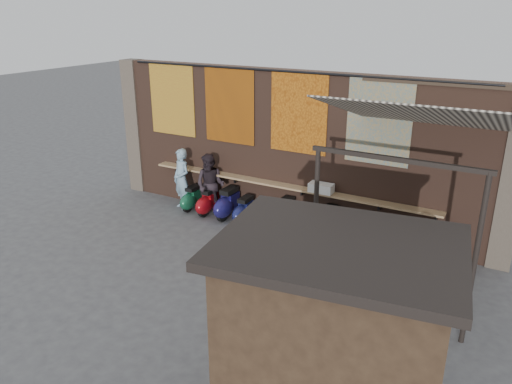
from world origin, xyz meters
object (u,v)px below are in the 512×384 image
scooter_stool_0 (192,198)px  scooter_stool_3 (244,210)px  shelf_box (321,188)px  shopper_tan (355,251)px  diner_right (210,185)px  market_stall (333,348)px  shopper_navy (391,271)px  scooter_stool_2 (228,203)px  scooter_stool_10 (401,241)px  scooter_stool_6 (304,222)px  diner_left (182,179)px  scooter_stool_1 (208,202)px  scooter_stool_7 (327,225)px  scooter_stool_5 (284,215)px  scooter_stool_8 (351,232)px  scooter_stool_4 (265,214)px  shopper_grey (432,269)px  scooter_stool_9 (374,235)px

scooter_stool_0 → scooter_stool_3: size_ratio=0.98×
shelf_box → shopper_tan: bearing=-51.4°
diner_right → market_stall: market_stall is taller
diner_right → shopper_navy: size_ratio=0.92×
diner_right → scooter_stool_3: bearing=-11.9°
shopper_tan → scooter_stool_2: bearing=120.3°
scooter_stool_10 → market_stall: bearing=-85.6°
scooter_stool_6 → shelf_box: bearing=51.9°
diner_left → scooter_stool_1: bearing=20.5°
shelf_box → diner_left: diner_left is taller
scooter_stool_7 → diner_right: 3.44m
scooter_stool_5 → scooter_stool_7: size_ratio=0.98×
scooter_stool_6 → market_stall: (2.83, -5.52, 1.00)m
scooter_stool_8 → scooter_stool_7: bearing=-178.2°
diner_left → scooter_stool_4: bearing=22.3°
shelf_box → shopper_grey: 3.70m
shelf_box → shopper_grey: shopper_grey is taller
shelf_box → shopper_tan: 2.53m
scooter_stool_0 → scooter_stool_9: size_ratio=0.81×
scooter_stool_6 → scooter_stool_9: 1.76m
scooter_stool_3 → shopper_navy: 5.15m
scooter_stool_2 → scooter_stool_9: 4.06m
diner_left → shopper_grey: (7.18, -1.68, -0.12)m
shopper_grey → scooter_stool_3: bearing=8.3°
scooter_stool_1 → scooter_stool_6: scooter_stool_6 is taller
scooter_stool_6 → diner_right: (-2.84, 0.05, 0.49)m
shelf_box → scooter_stool_10: shelf_box is taller
scooter_stool_6 → scooter_stool_1: bearing=179.5°
scooter_stool_4 → shopper_navy: shopper_navy is taller
scooter_stool_0 → diner_left: bearing=-174.9°
scooter_stool_1 → diner_left: size_ratio=0.44×
scooter_stool_0 → shopper_grey: size_ratio=0.47×
scooter_stool_3 → scooter_stool_7: (2.33, 0.05, 0.07)m
scooter_stool_9 → shopper_grey: (1.61, -1.70, 0.34)m
scooter_stool_3 → market_stall: market_stall is taller
scooter_stool_5 → diner_left: bearing=-179.3°
scooter_stool_2 → shopper_navy: bearing=-25.9°
scooter_stool_0 → scooter_stool_8: (4.71, 0.01, 0.02)m
scooter_stool_0 → scooter_stool_1: scooter_stool_1 is taller
scooter_stool_0 → scooter_stool_2: scooter_stool_2 is taller
shopper_tan → market_stall: 4.10m
scooter_stool_9 → scooter_stool_10: size_ratio=1.00×
scooter_stool_6 → shopper_navy: (2.77, -2.39, 0.56)m
shopper_tan → scooter_stool_10: bearing=33.0°
scooter_stool_5 → scooter_stool_8: 1.81m
scooter_stool_9 → shopper_tan: shopper_tan is taller
scooter_stool_0 → diner_right: (0.67, -0.03, 0.53)m
scooter_stool_3 → shopper_navy: (4.52, -2.40, 0.59)m
scooter_stool_7 → scooter_stool_9: bearing=0.3°
scooter_stool_4 → scooter_stool_5: scooter_stool_5 is taller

